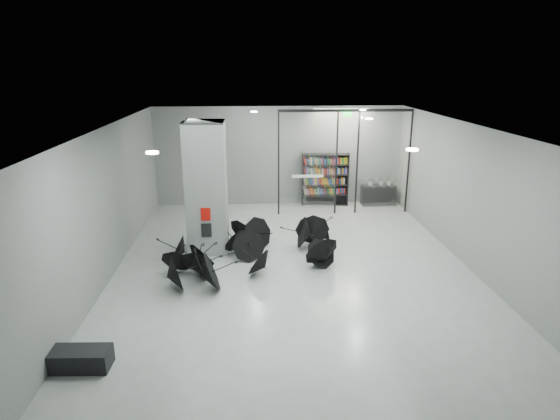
{
  "coord_description": "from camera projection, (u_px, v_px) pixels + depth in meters",
  "views": [
    {
      "loc": [
        -1.15,
        -11.94,
        5.55
      ],
      "look_at": [
        -0.3,
        1.5,
        1.4
      ],
      "focal_mm": 30.26,
      "sensor_mm": 36.0,
      "label": 1
    }
  ],
  "objects": [
    {
      "name": "exit_sign",
      "position": [
        347.0,
        115.0,
        17.17
      ],
      "size": [
        0.3,
        0.06,
        0.15
      ],
      "primitive_type": "cube",
      "color": "#0CE533",
      "rests_on": "room"
    },
    {
      "name": "info_panel",
      "position": [
        206.0,
        230.0,
        14.01
      ],
      "size": [
        0.3,
        0.03,
        0.42
      ],
      "primitive_type": "cube",
      "color": "black",
      "rests_on": "column"
    },
    {
      "name": "bench",
      "position": [
        78.0,
        359.0,
        8.97
      ],
      "size": [
        1.24,
        0.58,
        0.39
      ],
      "primitive_type": "cube",
      "rotation": [
        0.0,
        0.0,
        -0.05
      ],
      "color": "black",
      "rests_on": "ground"
    },
    {
      "name": "shop_counter",
      "position": [
        378.0,
        195.0,
        19.47
      ],
      "size": [
        1.39,
        0.61,
        0.82
      ],
      "primitive_type": "cube",
      "rotation": [
        0.0,
        0.0,
        0.04
      ],
      "color": "black",
      "rests_on": "ground"
    },
    {
      "name": "umbrella_cluster",
      "position": [
        248.0,
        253.0,
        13.75
      ],
      "size": [
        5.4,
        4.64,
        1.25
      ],
      "color": "black",
      "rests_on": "ground"
    },
    {
      "name": "fire_cabinet",
      "position": [
        206.0,
        214.0,
        13.86
      ],
      "size": [
        0.28,
        0.04,
        0.38
      ],
      "primitive_type": "cube",
      "color": "#A50A07",
      "rests_on": "column"
    },
    {
      "name": "column",
      "position": [
        206.0,
        188.0,
        14.26
      ],
      "size": [
        1.2,
        1.2,
        4.0
      ],
      "primitive_type": "cube",
      "color": "slate",
      "rests_on": "ground"
    },
    {
      "name": "room",
      "position": [
        295.0,
        174.0,
        12.25
      ],
      "size": [
        14.0,
        14.02,
        4.01
      ],
      "color": "gray",
      "rests_on": "ground"
    },
    {
      "name": "bookshelf",
      "position": [
        325.0,
        179.0,
        19.33
      ],
      "size": [
        1.97,
        0.63,
        2.13
      ],
      "primitive_type": null,
      "rotation": [
        0.0,
        0.0,
        -0.13
      ],
      "color": "black",
      "rests_on": "ground"
    },
    {
      "name": "glass_partition",
      "position": [
        344.0,
        158.0,
        17.84
      ],
      "size": [
        5.06,
        0.08,
        4.0
      ],
      "color": "silver",
      "rests_on": "ground"
    }
  ]
}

